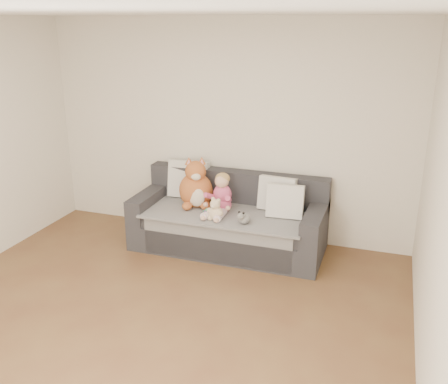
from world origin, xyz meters
The scene contains 10 objects.
room_shell centered at (0.00, 0.42, 1.30)m, with size 5.00×5.00×5.00m.
sofa centered at (0.19, 2.06, 0.31)m, with size 2.20×0.94×0.85m.
cushion_left centered at (-0.42, 2.33, 0.70)m, with size 0.50×0.24×0.47m.
cushion_right_back centered at (0.71, 2.23, 0.67)m, with size 0.44×0.23×0.40m.
cushion_right_front centered at (0.85, 2.05, 0.66)m, with size 0.42×0.21×0.38m.
toddler centered at (0.14, 1.94, 0.67)m, with size 0.33×0.48×0.47m.
plush_cat centered at (-0.22, 2.06, 0.70)m, with size 0.49×0.49×0.62m.
teddy_bear centered at (0.15, 1.71, 0.58)m, with size 0.20×0.16×0.26m.
plush_cow centered at (0.47, 1.71, 0.54)m, with size 0.13×0.20×0.16m.
sippy_cup centered at (0.04, 1.75, 0.53)m, with size 0.10×0.07×0.11m.
Camera 1 is at (1.88, -3.05, 2.56)m, focal length 40.00 mm.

